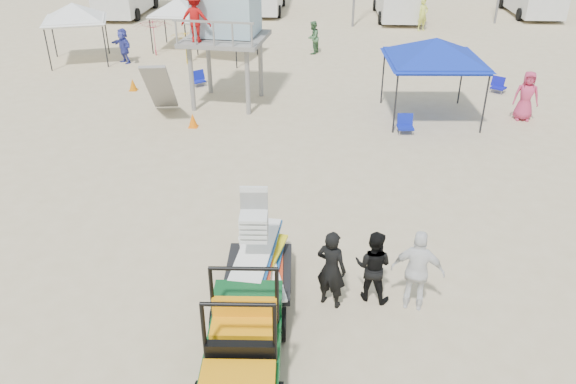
# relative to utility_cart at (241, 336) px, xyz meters

# --- Properties ---
(ground) EXTENTS (140.00, 140.00, 0.00)m
(ground) POSITION_rel_utility_cart_xyz_m (0.01, 1.39, -0.90)
(ground) COLOR beige
(ground) RESTS_ON ground
(utility_cart) EXTENTS (1.40, 2.60, 1.94)m
(utility_cart) POSITION_rel_utility_cart_xyz_m (0.00, 0.00, 0.00)
(utility_cart) COLOR #0B481E
(utility_cart) RESTS_ON ground
(surf_trailer) EXTENTS (1.44, 2.54, 2.15)m
(surf_trailer) POSITION_rel_utility_cart_xyz_m (0.00, 2.34, -0.03)
(surf_trailer) COLOR black
(surf_trailer) RESTS_ON ground
(man_left) EXTENTS (0.75, 0.65, 1.73)m
(man_left) POSITION_rel_utility_cart_xyz_m (1.52, 2.04, -0.04)
(man_left) COLOR black
(man_left) RESTS_ON ground
(man_mid) EXTENTS (0.93, 0.82, 1.59)m
(man_mid) POSITION_rel_utility_cart_xyz_m (2.37, 2.29, -0.10)
(man_mid) COLOR black
(man_mid) RESTS_ON ground
(man_right) EXTENTS (1.12, 0.65, 1.79)m
(man_right) POSITION_rel_utility_cart_xyz_m (3.22, 2.04, -0.01)
(man_right) COLOR white
(man_right) RESTS_ON ground
(lifeguard_tower) EXTENTS (3.27, 3.27, 4.72)m
(lifeguard_tower) POSITION_rel_utility_cart_xyz_m (-2.54, 14.21, 2.61)
(lifeguard_tower) COLOR gray
(lifeguard_tower) RESTS_ON ground
(canopy_blue) EXTENTS (3.37, 3.37, 3.34)m
(canopy_blue) POSITION_rel_utility_cart_xyz_m (5.19, 12.98, 1.89)
(canopy_blue) COLOR black
(canopy_blue) RESTS_ON ground
(canopy_white_a) EXTENTS (3.42, 3.42, 3.16)m
(canopy_white_a) POSITION_rel_utility_cart_xyz_m (-3.74, 20.57, 1.71)
(canopy_white_a) COLOR black
(canopy_white_a) RESTS_ON ground
(canopy_white_b) EXTENTS (3.41, 3.41, 3.20)m
(canopy_white_b) POSITION_rel_utility_cart_xyz_m (-10.61, 19.59, 1.75)
(canopy_white_b) COLOR black
(canopy_white_b) RESTS_ON ground
(canopy_white_c) EXTENTS (2.63, 2.63, 3.01)m
(canopy_white_c) POSITION_rel_utility_cart_xyz_m (-6.29, 22.43, 1.56)
(canopy_white_c) COLOR black
(canopy_white_c) RESTS_ON ground
(umbrella_a) EXTENTS (1.99, 2.03, 1.78)m
(umbrella_a) POSITION_rel_utility_cart_xyz_m (-7.28, 20.95, -0.01)
(umbrella_a) COLOR red
(umbrella_a) RESTS_ON ground
(umbrella_b) EXTENTS (2.41, 2.42, 1.57)m
(umbrella_b) POSITION_rel_utility_cart_xyz_m (-5.31, 19.44, -0.12)
(umbrella_b) COLOR yellow
(umbrella_b) RESTS_ON ground
(cone_near) EXTENTS (0.34, 0.34, 0.50)m
(cone_near) POSITION_rel_utility_cart_xyz_m (-3.33, 11.45, -0.65)
(cone_near) COLOR orange
(cone_near) RESTS_ON ground
(cone_far) EXTENTS (0.34, 0.34, 0.50)m
(cone_far) POSITION_rel_utility_cart_xyz_m (-6.72, 15.38, -0.65)
(cone_far) COLOR orange
(cone_far) RESTS_ON ground
(beach_chair_a) EXTENTS (0.74, 0.85, 0.64)m
(beach_chair_a) POSITION_rel_utility_cart_xyz_m (-4.11, 16.25, -0.59)
(beach_chair_a) COLOR #101BAE
(beach_chair_a) RESTS_ON ground
(beach_chair_b) EXTENTS (0.57, 0.61, 0.64)m
(beach_chair_b) POSITION_rel_utility_cart_xyz_m (4.17, 11.43, -0.59)
(beach_chair_b) COLOR #0F1FA5
(beach_chair_b) RESTS_ON ground
(beach_chair_c) EXTENTS (0.73, 0.83, 0.64)m
(beach_chair_c) POSITION_rel_utility_cart_xyz_m (8.57, 16.12, -0.59)
(beach_chair_c) COLOR #0F12A5
(beach_chair_c) RESTS_ON ground
(distant_beachgoers) EXTENTS (18.27, 15.32, 1.84)m
(distant_beachgoers) POSITION_rel_utility_cart_xyz_m (0.53, 19.60, -0.04)
(distant_beachgoers) COLOR #373FA7
(distant_beachgoers) RESTS_ON ground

